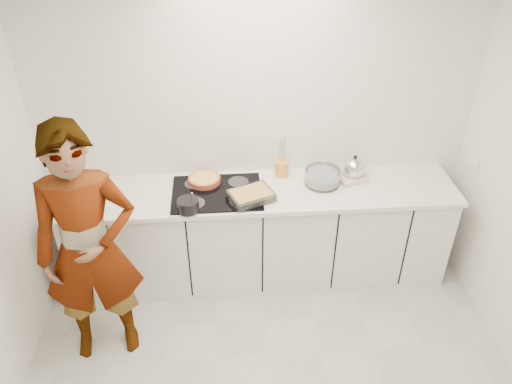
{
  "coord_description": "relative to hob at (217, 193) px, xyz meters",
  "views": [
    {
      "loc": [
        -0.3,
        -2.09,
        3.17
      ],
      "look_at": [
        -0.05,
        1.05,
        1.05
      ],
      "focal_mm": 35.0,
      "sensor_mm": 36.0,
      "label": 1
    }
  ],
  "objects": [
    {
      "name": "tea_towel",
      "position": [
        1.13,
        0.11,
        0.01
      ],
      "size": [
        0.26,
        0.22,
        0.04
      ],
      "primitive_type": "cube",
      "rotation": [
        0.0,
        0.0,
        0.31
      ],
      "color": "white",
      "rests_on": "countertop"
    },
    {
      "name": "mixing_bowl",
      "position": [
        0.87,
        0.08,
        0.06
      ],
      "size": [
        0.31,
        0.31,
        0.14
      ],
      "color": "silver",
      "rests_on": "countertop"
    },
    {
      "name": "wall_back",
      "position": [
        0.35,
        0.34,
        0.38
      ],
      "size": [
        3.6,
        0.0,
        2.6
      ],
      "primitive_type": "cube",
      "color": "white",
      "rests_on": "ground"
    },
    {
      "name": "baking_dish",
      "position": [
        0.27,
        -0.12,
        0.04
      ],
      "size": [
        0.4,
        0.35,
        0.06
      ],
      "color": "silver",
      "rests_on": "hob"
    },
    {
      "name": "base_cabinets",
      "position": [
        0.35,
        0.02,
        -0.48
      ],
      "size": [
        3.2,
        0.58,
        0.87
      ],
      "primitive_type": "cube",
      "color": "white",
      "rests_on": "floor"
    },
    {
      "name": "hob",
      "position": [
        0.0,
        0.0,
        0.0
      ],
      "size": [
        0.72,
        0.54,
        0.01
      ],
      "primitive_type": "cube",
      "color": "black",
      "rests_on": "countertop"
    },
    {
      "name": "utensil_crock",
      "position": [
        0.55,
        0.23,
        0.06
      ],
      "size": [
        0.14,
        0.14,
        0.14
      ],
      "primitive_type": "cylinder",
      "rotation": [
        0.0,
        0.0,
        0.32
      ],
      "color": "orange",
      "rests_on": "countertop"
    },
    {
      "name": "saucepan",
      "position": [
        -0.22,
        -0.23,
        0.05
      ],
      "size": [
        0.22,
        0.22,
        0.16
      ],
      "color": "black",
      "rests_on": "hob"
    },
    {
      "name": "cook",
      "position": [
        -0.88,
        -0.68,
        0.03
      ],
      "size": [
        0.75,
        0.55,
        1.89
      ],
      "primitive_type": "imported",
      "rotation": [
        0.0,
        0.0,
        0.15
      ],
      "color": "white",
      "rests_on": "floor"
    },
    {
      "name": "kettle",
      "position": [
        1.15,
        0.14,
        0.09
      ],
      "size": [
        0.23,
        0.23,
        0.22
      ],
      "color": "black",
      "rests_on": "countertop"
    },
    {
      "name": "ceiling",
      "position": [
        0.35,
        -1.26,
        1.68
      ],
      "size": [
        3.6,
        3.2,
        0.0
      ],
      "primitive_type": "cube",
      "color": "white",
      "rests_on": "wall_back"
    },
    {
      "name": "countertop",
      "position": [
        0.35,
        0.02,
        -0.03
      ],
      "size": [
        3.24,
        0.64,
        0.04
      ],
      "primitive_type": "cube",
      "color": "white",
      "rests_on": "base_cabinets"
    },
    {
      "name": "tart_dish",
      "position": [
        -0.1,
        0.16,
        0.03
      ],
      "size": [
        0.36,
        0.36,
        0.04
      ],
      "color": "#A8412E",
      "rests_on": "hob"
    }
  ]
}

